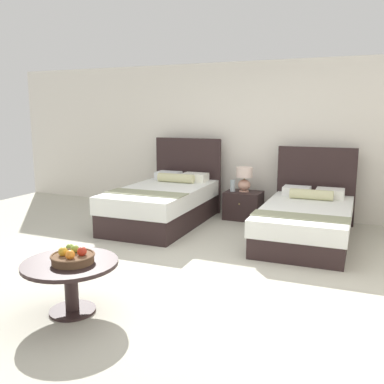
{
  "coord_description": "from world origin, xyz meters",
  "views": [
    {
      "loc": [
        1.96,
        -4.35,
        1.77
      ],
      "look_at": [
        -0.14,
        0.45,
        0.79
      ],
      "focal_mm": 39.71,
      "sensor_mm": 36.0,
      "label": 1
    }
  ],
  "objects_px": {
    "vase": "(233,186)",
    "coffee_table": "(71,274)",
    "bed_near_window": "(164,203)",
    "nightstand": "(243,205)",
    "bed_near_corner": "(307,220)",
    "fruit_bowl": "(73,257)",
    "loose_apple": "(70,248)",
    "table_lamp": "(244,178)"
  },
  "relations": [
    {
      "from": "vase",
      "to": "loose_apple",
      "type": "xyz_separation_m",
      "value": [
        -0.42,
        -3.63,
        -0.05
      ]
    },
    {
      "from": "bed_near_corner",
      "to": "table_lamp",
      "type": "height_order",
      "value": "bed_near_corner"
    },
    {
      "from": "bed_near_corner",
      "to": "loose_apple",
      "type": "distance_m",
      "value": 3.39
    },
    {
      "from": "bed_near_window",
      "to": "bed_near_corner",
      "type": "distance_m",
      "value": 2.25
    },
    {
      "from": "coffee_table",
      "to": "fruit_bowl",
      "type": "bearing_deg",
      "value": -13.23
    },
    {
      "from": "bed_near_window",
      "to": "coffee_table",
      "type": "xyz_separation_m",
      "value": [
        0.67,
        -3.1,
        0.03
      ]
    },
    {
      "from": "bed_near_window",
      "to": "coffee_table",
      "type": "distance_m",
      "value": 3.17
    },
    {
      "from": "table_lamp",
      "to": "fruit_bowl",
      "type": "distance_m",
      "value": 3.94
    },
    {
      "from": "coffee_table",
      "to": "vase",
      "type": "bearing_deg",
      "value": 86.48
    },
    {
      "from": "bed_near_corner",
      "to": "loose_apple",
      "type": "height_order",
      "value": "bed_near_corner"
    },
    {
      "from": "bed_near_corner",
      "to": "bed_near_window",
      "type": "bearing_deg",
      "value": -179.72
    },
    {
      "from": "vase",
      "to": "fruit_bowl",
      "type": "distance_m",
      "value": 3.87
    },
    {
      "from": "nightstand",
      "to": "vase",
      "type": "relative_size",
      "value": 3.11
    },
    {
      "from": "bed_near_corner",
      "to": "coffee_table",
      "type": "relative_size",
      "value": 2.58
    },
    {
      "from": "table_lamp",
      "to": "coffee_table",
      "type": "height_order",
      "value": "table_lamp"
    },
    {
      "from": "bed_near_corner",
      "to": "loose_apple",
      "type": "xyz_separation_m",
      "value": [
        -1.75,
        -2.89,
        0.23
      ]
    },
    {
      "from": "vase",
      "to": "fruit_bowl",
      "type": "xyz_separation_m",
      "value": [
        -0.19,
        -3.86,
        -0.04
      ]
    },
    {
      "from": "loose_apple",
      "to": "nightstand",
      "type": "bearing_deg",
      "value": 80.77
    },
    {
      "from": "coffee_table",
      "to": "fruit_bowl",
      "type": "xyz_separation_m",
      "value": [
        0.04,
        -0.01,
        0.16
      ]
    },
    {
      "from": "vase",
      "to": "coffee_table",
      "type": "relative_size",
      "value": 0.23
    },
    {
      "from": "nightstand",
      "to": "coffee_table",
      "type": "bearing_deg",
      "value": -96.11
    },
    {
      "from": "vase",
      "to": "loose_apple",
      "type": "bearing_deg",
      "value": -96.55
    },
    {
      "from": "bed_near_corner",
      "to": "nightstand",
      "type": "relative_size",
      "value": 3.63
    },
    {
      "from": "nightstand",
      "to": "table_lamp",
      "type": "relative_size",
      "value": 1.46
    },
    {
      "from": "bed_near_corner",
      "to": "coffee_table",
      "type": "height_order",
      "value": "bed_near_corner"
    },
    {
      "from": "table_lamp",
      "to": "vase",
      "type": "relative_size",
      "value": 2.13
    },
    {
      "from": "table_lamp",
      "to": "coffee_table",
      "type": "distance_m",
      "value": 3.95
    },
    {
      "from": "bed_near_window",
      "to": "table_lamp",
      "type": "height_order",
      "value": "bed_near_window"
    },
    {
      "from": "bed_near_window",
      "to": "nightstand",
      "type": "height_order",
      "value": "bed_near_window"
    },
    {
      "from": "vase",
      "to": "loose_apple",
      "type": "distance_m",
      "value": 3.65
    },
    {
      "from": "bed_near_window",
      "to": "fruit_bowl",
      "type": "bearing_deg",
      "value": -77.07
    },
    {
      "from": "bed_near_window",
      "to": "fruit_bowl",
      "type": "xyz_separation_m",
      "value": [
        0.71,
        -3.11,
        0.19
      ]
    },
    {
      "from": "nightstand",
      "to": "table_lamp",
      "type": "distance_m",
      "value": 0.47
    },
    {
      "from": "fruit_bowl",
      "to": "loose_apple",
      "type": "relative_size",
      "value": 5.02
    },
    {
      "from": "bed_near_window",
      "to": "coffee_table",
      "type": "relative_size",
      "value": 2.63
    },
    {
      "from": "coffee_table",
      "to": "fruit_bowl",
      "type": "relative_size",
      "value": 2.19
    },
    {
      "from": "bed_near_window",
      "to": "nightstand",
      "type": "bearing_deg",
      "value": 35.99
    },
    {
      "from": "bed_near_corner",
      "to": "fruit_bowl",
      "type": "xyz_separation_m",
      "value": [
        -1.53,
        -3.12,
        0.24
      ]
    },
    {
      "from": "nightstand",
      "to": "vase",
      "type": "xyz_separation_m",
      "value": [
        -0.18,
        -0.04,
        0.33
      ]
    },
    {
      "from": "bed_near_window",
      "to": "coffee_table",
      "type": "bearing_deg",
      "value": -77.78
    },
    {
      "from": "bed_near_corner",
      "to": "vase",
      "type": "relative_size",
      "value": 11.28
    },
    {
      "from": "nightstand",
      "to": "fruit_bowl",
      "type": "xyz_separation_m",
      "value": [
        -0.37,
        -3.9,
        0.29
      ]
    }
  ]
}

